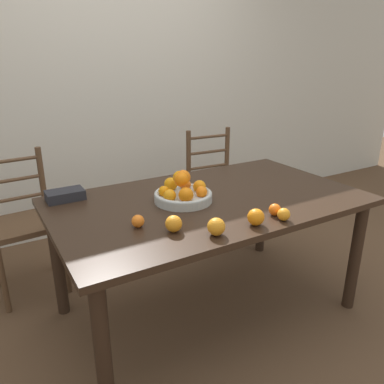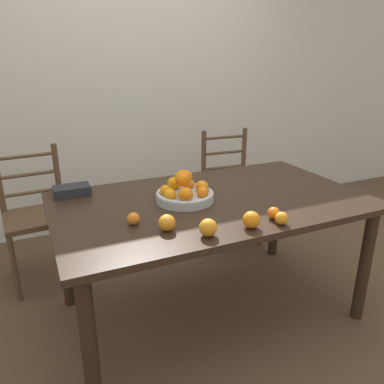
% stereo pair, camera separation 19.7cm
% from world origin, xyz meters
% --- Properties ---
extents(ground_plane, '(12.00, 12.00, 0.00)m').
position_xyz_m(ground_plane, '(0.00, 0.00, 0.00)').
color(ground_plane, brown).
extents(wall_back, '(8.00, 0.06, 2.60)m').
position_xyz_m(wall_back, '(0.00, 1.58, 1.30)').
color(wall_back, beige).
rests_on(wall_back, ground_plane).
extents(dining_table, '(1.74, 1.02, 0.75)m').
position_xyz_m(dining_table, '(0.00, 0.00, 0.66)').
color(dining_table, black).
rests_on(dining_table, ground_plane).
extents(fruit_bowl, '(0.32, 0.32, 0.18)m').
position_xyz_m(fruit_bowl, '(-0.15, 0.03, 0.80)').
color(fruit_bowl, '#B2B7B2').
rests_on(fruit_bowl, dining_table).
extents(orange_loose_0, '(0.06, 0.06, 0.06)m').
position_xyz_m(orange_loose_0, '(0.15, -0.37, 0.78)').
color(orange_loose_0, orange).
rests_on(orange_loose_0, dining_table).
extents(orange_loose_1, '(0.08, 0.08, 0.08)m').
position_xyz_m(orange_loose_1, '(-0.01, -0.41, 0.79)').
color(orange_loose_1, orange).
rests_on(orange_loose_1, dining_table).
extents(orange_loose_2, '(0.06, 0.06, 0.06)m').
position_xyz_m(orange_loose_2, '(-0.50, -0.15, 0.78)').
color(orange_loose_2, orange).
rests_on(orange_loose_2, dining_table).
extents(orange_loose_3, '(0.08, 0.08, 0.08)m').
position_xyz_m(orange_loose_3, '(-0.38, -0.28, 0.79)').
color(orange_loose_3, orange).
rests_on(orange_loose_3, dining_table).
extents(orange_loose_4, '(0.06, 0.06, 0.06)m').
position_xyz_m(orange_loose_4, '(0.15, -0.44, 0.78)').
color(orange_loose_4, orange).
rests_on(orange_loose_4, dining_table).
extents(orange_loose_5, '(0.08, 0.08, 0.08)m').
position_xyz_m(orange_loose_5, '(-0.23, -0.41, 0.79)').
color(orange_loose_5, orange).
rests_on(orange_loose_5, dining_table).
extents(chair_left, '(0.45, 0.43, 0.93)m').
position_xyz_m(chair_left, '(-0.92, 0.84, 0.46)').
color(chair_left, '#513823').
rests_on(chair_left, ground_plane).
extents(chair_right, '(0.45, 0.43, 0.93)m').
position_xyz_m(chair_right, '(0.62, 0.84, 0.46)').
color(chair_right, '#513823').
rests_on(chair_right, ground_plane).
extents(book_stack, '(0.20, 0.13, 0.06)m').
position_xyz_m(book_stack, '(-0.71, 0.39, 0.78)').
color(book_stack, '#232328').
rests_on(book_stack, dining_table).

